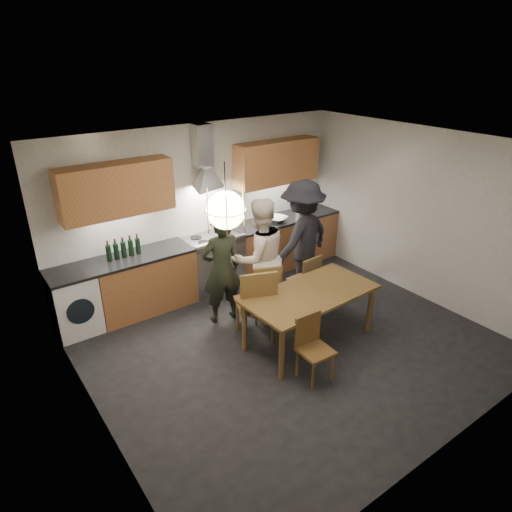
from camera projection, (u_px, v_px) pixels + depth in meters
ground at (289, 342)px, 6.12m from camera, size 5.00×5.00×0.00m
room_shell at (293, 223)px, 5.41m from camera, size 5.02×4.52×2.61m
counter_run at (214, 261)px, 7.39m from camera, size 5.00×0.62×0.90m
range_stove at (213, 262)px, 7.37m from camera, size 0.90×0.60×0.92m
wall_fixtures at (206, 174)px, 6.87m from camera, size 4.30×0.54×1.10m
pendant_lamp at (226, 210)px, 4.64m from camera, size 0.43×0.43×0.70m
dining_table at (310, 298)px, 5.89m from camera, size 1.79×0.95×0.74m
chair_back_left at (257, 301)px, 5.93m from camera, size 0.62×0.62×1.06m
chair_back_mid at (266, 289)px, 6.42m from camera, size 0.53×0.53×0.89m
chair_back_right at (307, 278)px, 6.81m from camera, size 0.40×0.40×0.83m
chair_front at (312, 343)px, 5.33m from camera, size 0.38×0.38×0.81m
person_left at (221, 269)px, 6.33m from camera, size 0.64×0.47×1.61m
person_mid at (259, 258)px, 6.49m from camera, size 0.92×0.75×1.76m
person_right at (302, 239)px, 7.02m from camera, size 1.32×0.94×1.85m
mixing_bowl at (277, 219)px, 7.77m from camera, size 0.43×0.43×0.08m
stock_pot at (300, 208)px, 8.19m from camera, size 0.23×0.23×0.15m
wine_bottles at (123, 247)px, 6.40m from camera, size 0.50×0.07×0.30m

